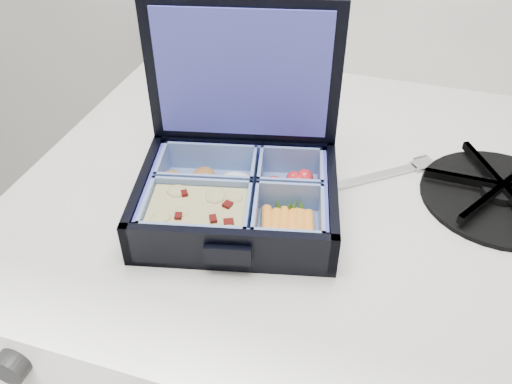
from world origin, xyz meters
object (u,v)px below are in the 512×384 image
(bento_box, at_px, (237,199))
(fork, at_px, (367,179))
(stove, at_px, (292,383))
(burner_grate, at_px, (501,190))

(bento_box, relative_size, fork, 1.26)
(stove, height_order, fork, fork)
(stove, relative_size, burner_grate, 5.57)
(bento_box, height_order, burner_grate, bento_box)
(stove, height_order, bento_box, bento_box)
(burner_grate, bearing_deg, fork, -175.86)
(stove, xyz_separation_m, burner_grate, (0.22, 0.00, 0.50))
(fork, bearing_deg, bento_box, -87.77)
(stove, bearing_deg, bento_box, -115.22)
(bento_box, bearing_deg, fork, 27.39)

